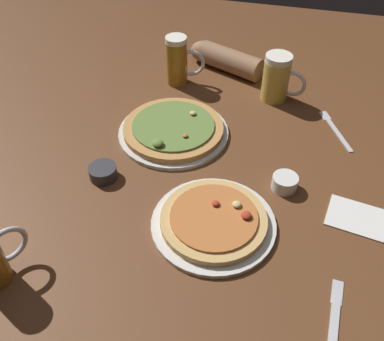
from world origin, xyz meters
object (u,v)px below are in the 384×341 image
at_px(beer_mug_pale, 178,61).
at_px(beer_mug_dark, 277,78).
at_px(pizza_plate_far, 173,130).
at_px(ramekin_sauce, 103,172).
at_px(napkin_folded, 357,217).
at_px(pizza_plate_near, 214,221).
at_px(ramekin_butter, 285,183).
at_px(fork_left, 335,129).
at_px(knife_right, 334,327).
at_px(diner_arm, 223,58).

bearing_deg(beer_mug_pale, beer_mug_dark, -3.22).
relative_size(pizza_plate_far, ramekin_sauce, 4.38).
height_order(beer_mug_dark, napkin_folded, beer_mug_dark).
bearing_deg(pizza_plate_far, beer_mug_dark, 44.20).
relative_size(pizza_plate_near, beer_mug_dark, 1.93).
xyz_separation_m(beer_mug_pale, ramekin_butter, (0.41, -0.44, -0.06)).
height_order(pizza_plate_near, fork_left, pizza_plate_near).
bearing_deg(ramekin_butter, knife_right, -70.07).
height_order(ramekin_sauce, fork_left, ramekin_sauce).
bearing_deg(pizza_plate_far, diner_arm, 80.49).
relative_size(pizza_plate_far, knife_right, 1.43).
relative_size(pizza_plate_far, ramekin_butter, 4.92).
bearing_deg(beer_mug_dark, knife_right, -75.39).
distance_m(ramekin_butter, fork_left, 0.32).
bearing_deg(beer_mug_pale, pizza_plate_far, -77.65).
height_order(pizza_plate_far, fork_left, pizza_plate_far).
height_order(pizza_plate_near, pizza_plate_far, pizza_plate_far).
bearing_deg(diner_arm, napkin_folded, -53.74).
bearing_deg(knife_right, napkin_folded, 80.74).
height_order(beer_mug_dark, beer_mug_pale, beer_mug_pale).
bearing_deg(beer_mug_pale, knife_right, -56.01).
height_order(pizza_plate_far, knife_right, pizza_plate_far).
relative_size(napkin_folded, knife_right, 0.61).
relative_size(ramekin_sauce, ramekin_butter, 1.12).
xyz_separation_m(pizza_plate_far, knife_right, (0.48, -0.52, -0.01)).
xyz_separation_m(pizza_plate_near, ramekin_sauce, (-0.33, 0.09, 0.00)).
xyz_separation_m(ramekin_sauce, ramekin_butter, (0.48, 0.08, 0.00)).
bearing_deg(pizza_plate_far, pizza_plate_near, -58.94).
distance_m(knife_right, diner_arm, 1.03).
bearing_deg(napkin_folded, beer_mug_pale, 140.06).
bearing_deg(beer_mug_pale, ramekin_sauce, -97.79).
xyz_separation_m(pizza_plate_near, beer_mug_dark, (0.08, 0.59, 0.06)).
relative_size(ramekin_sauce, napkin_folded, 0.54).
height_order(ramekin_sauce, diner_arm, diner_arm).
relative_size(beer_mug_pale, diner_arm, 0.59).
bearing_deg(beer_mug_pale, fork_left, -15.19).
xyz_separation_m(napkin_folded, fork_left, (-0.06, 0.35, -0.00)).
height_order(ramekin_sauce, knife_right, ramekin_sauce).
relative_size(napkin_folded, fork_left, 0.73).
distance_m(beer_mug_pale, diner_arm, 0.19).
bearing_deg(fork_left, napkin_folded, -81.08).
relative_size(napkin_folded, diner_arm, 0.49).
bearing_deg(knife_right, pizza_plate_far, 132.79).
relative_size(beer_mug_dark, diner_arm, 0.55).
relative_size(pizza_plate_far, diner_arm, 1.16).
relative_size(pizza_plate_far, beer_mug_dark, 2.11).
relative_size(beer_mug_dark, ramekin_sauce, 2.07).
distance_m(beer_mug_dark, diner_arm, 0.26).
distance_m(beer_mug_dark, ramekin_butter, 0.43).
bearing_deg(pizza_plate_far, beer_mug_pale, 102.35).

